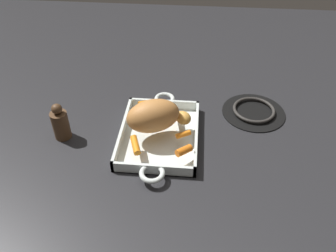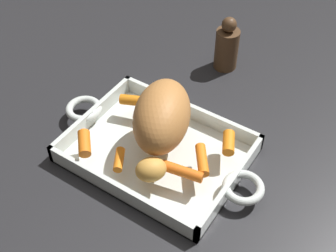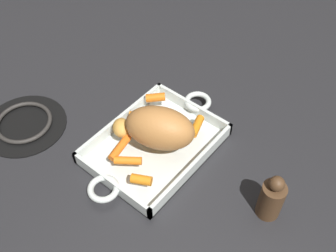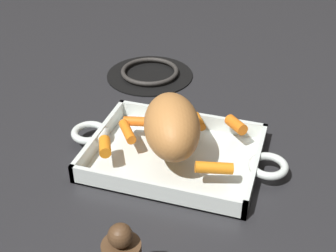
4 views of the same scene
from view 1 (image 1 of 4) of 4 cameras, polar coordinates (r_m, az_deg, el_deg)
ground_plane at (r=1.07m, az=-1.46°, el=-1.96°), size 2.19×2.19×0.00m
roasting_dish at (r=1.06m, az=-1.47°, el=-1.49°), size 0.41×0.23×0.04m
pork_roast at (r=1.01m, az=-2.47°, el=1.66°), size 0.15×0.19×0.10m
baby_carrot_long at (r=1.11m, az=-0.94°, el=2.90°), size 0.05×0.06×0.02m
baby_carrot_southeast at (r=1.01m, az=2.55°, el=-1.38°), size 0.04×0.05×0.02m
baby_carrot_southwest at (r=0.98m, az=-5.41°, el=-3.14°), size 0.07×0.04×0.03m
baby_carrot_center_right at (r=1.13m, az=-3.78°, el=3.71°), size 0.04×0.05×0.02m
baby_carrot_short at (r=0.96m, az=2.64°, el=-4.07°), size 0.05×0.05×0.03m
baby_carrot_center_left at (r=1.09m, az=0.99°, el=2.32°), size 0.07×0.03×0.02m
potato_whole at (r=1.05m, az=2.54°, el=1.36°), size 0.07×0.07×0.04m
stove_burner_rear at (r=1.19m, az=13.95°, el=2.42°), size 0.21×0.21×0.02m
pepper_mill at (r=1.09m, az=-17.34°, el=0.43°), size 0.05×0.05×0.12m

